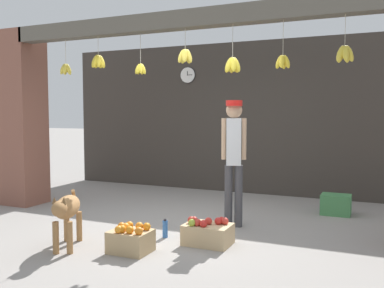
{
  "coord_description": "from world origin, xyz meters",
  "views": [
    {
      "loc": [
        2.54,
        -5.27,
        1.58
      ],
      "look_at": [
        0.0,
        0.42,
        1.13
      ],
      "focal_mm": 40.0,
      "sensor_mm": 36.0,
      "label": 1
    }
  ],
  "objects_px": {
    "water_bottle": "(165,229)",
    "wall_clock": "(188,75)",
    "dog": "(67,210)",
    "shopkeeper": "(234,151)",
    "fruit_crate_oranges": "(131,239)",
    "produce_box_green": "(336,205)",
    "fruit_crate_apples": "(208,233)"
  },
  "relations": [
    {
      "from": "water_bottle",
      "to": "wall_clock",
      "type": "height_order",
      "value": "wall_clock"
    },
    {
      "from": "produce_box_green",
      "to": "wall_clock",
      "type": "height_order",
      "value": "wall_clock"
    },
    {
      "from": "fruit_crate_apples",
      "to": "produce_box_green",
      "type": "distance_m",
      "value": 2.55
    },
    {
      "from": "dog",
      "to": "fruit_crate_oranges",
      "type": "height_order",
      "value": "dog"
    },
    {
      "from": "dog",
      "to": "produce_box_green",
      "type": "height_order",
      "value": "dog"
    },
    {
      "from": "fruit_crate_oranges",
      "to": "water_bottle",
      "type": "distance_m",
      "value": 0.68
    },
    {
      "from": "fruit_crate_oranges",
      "to": "fruit_crate_apples",
      "type": "distance_m",
      "value": 0.93
    },
    {
      "from": "dog",
      "to": "produce_box_green",
      "type": "relative_size",
      "value": 1.97
    },
    {
      "from": "produce_box_green",
      "to": "dog",
      "type": "bearing_deg",
      "value": -131.8
    },
    {
      "from": "dog",
      "to": "produce_box_green",
      "type": "distance_m",
      "value": 4.07
    },
    {
      "from": "dog",
      "to": "wall_clock",
      "type": "xyz_separation_m",
      "value": [
        -0.36,
        4.19,
        1.91
      ]
    },
    {
      "from": "produce_box_green",
      "to": "wall_clock",
      "type": "distance_m",
      "value": 3.96
    },
    {
      "from": "shopkeeper",
      "to": "wall_clock",
      "type": "xyz_separation_m",
      "value": [
        -1.84,
        2.48,
        1.31
      ]
    },
    {
      "from": "shopkeeper",
      "to": "fruit_crate_oranges",
      "type": "distance_m",
      "value": 1.92
    },
    {
      "from": "shopkeeper",
      "to": "water_bottle",
      "type": "bearing_deg",
      "value": 37.04
    },
    {
      "from": "water_bottle",
      "to": "wall_clock",
      "type": "distance_m",
      "value": 4.2
    },
    {
      "from": "dog",
      "to": "water_bottle",
      "type": "xyz_separation_m",
      "value": [
        0.85,
        0.85,
        -0.34
      ]
    },
    {
      "from": "shopkeeper",
      "to": "fruit_crate_oranges",
      "type": "height_order",
      "value": "shopkeeper"
    },
    {
      "from": "dog",
      "to": "fruit_crate_oranges",
      "type": "distance_m",
      "value": 0.84
    },
    {
      "from": "produce_box_green",
      "to": "water_bottle",
      "type": "distance_m",
      "value": 2.86
    },
    {
      "from": "dog",
      "to": "water_bottle",
      "type": "distance_m",
      "value": 1.25
    },
    {
      "from": "dog",
      "to": "shopkeeper",
      "type": "bearing_deg",
      "value": 112.83
    },
    {
      "from": "fruit_crate_oranges",
      "to": "produce_box_green",
      "type": "height_order",
      "value": "fruit_crate_oranges"
    },
    {
      "from": "shopkeeper",
      "to": "water_bottle",
      "type": "distance_m",
      "value": 1.42
    },
    {
      "from": "wall_clock",
      "to": "dog",
      "type": "bearing_deg",
      "value": -85.02
    },
    {
      "from": "dog",
      "to": "shopkeeper",
      "type": "xyz_separation_m",
      "value": [
        1.47,
        1.71,
        0.6
      ]
    },
    {
      "from": "shopkeeper",
      "to": "produce_box_green",
      "type": "bearing_deg",
      "value": -150.1
    },
    {
      "from": "dog",
      "to": "shopkeeper",
      "type": "height_order",
      "value": "shopkeeper"
    },
    {
      "from": "fruit_crate_oranges",
      "to": "produce_box_green",
      "type": "xyz_separation_m",
      "value": [
        1.95,
        2.85,
        0.01
      ]
    },
    {
      "from": "shopkeeper",
      "to": "dog",
      "type": "bearing_deg",
      "value": 32.36
    },
    {
      "from": "shopkeeper",
      "to": "fruit_crate_apples",
      "type": "bearing_deg",
      "value": 71.65
    },
    {
      "from": "shopkeeper",
      "to": "fruit_crate_apples",
      "type": "height_order",
      "value": "shopkeeper"
    }
  ]
}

